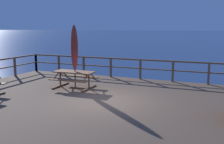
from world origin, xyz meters
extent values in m
plane|color=navy|center=(0.00, 0.00, 0.00)|extent=(600.00, 600.00, 0.00)
cube|color=brown|center=(0.00, 0.00, 0.34)|extent=(14.14, 9.60, 0.69)
cube|color=brown|center=(0.00, 4.65, 1.74)|extent=(13.84, 0.09, 0.08)
cube|color=brown|center=(0.00, 4.65, 1.26)|extent=(13.84, 0.07, 0.06)
cube|color=brown|center=(-6.92, 4.65, 1.21)|extent=(0.10, 0.10, 1.05)
cube|color=brown|center=(-5.19, 4.65, 1.21)|extent=(0.10, 0.10, 1.05)
cube|color=brown|center=(-3.46, 4.65, 1.21)|extent=(0.10, 0.10, 1.05)
cube|color=brown|center=(-1.73, 4.65, 1.21)|extent=(0.10, 0.10, 1.05)
cube|color=brown|center=(0.00, 4.65, 1.21)|extent=(0.10, 0.10, 1.05)
cube|color=brown|center=(1.73, 4.65, 1.21)|extent=(0.10, 0.10, 1.05)
cube|color=brown|center=(3.46, 4.65, 1.21)|extent=(0.10, 0.10, 1.05)
cube|color=brown|center=(-6.92, 2.79, 1.21)|extent=(0.10, 0.10, 1.05)
cube|color=brown|center=(-6.92, 4.65, 1.21)|extent=(0.10, 0.10, 1.05)
cube|color=brown|center=(-2.22, 1.50, 1.43)|extent=(1.88, 0.80, 0.05)
cube|color=brown|center=(-2.21, 0.94, 1.13)|extent=(1.87, 0.32, 0.04)
cube|color=brown|center=(-2.23, 2.06, 1.13)|extent=(1.87, 0.32, 0.04)
cube|color=brown|center=(-2.97, 1.49, 0.72)|extent=(0.11, 1.40, 0.06)
cylinder|color=brown|center=(-2.97, 1.49, 1.06)|extent=(0.07, 0.07, 0.74)
cylinder|color=brown|center=(-2.97, 1.21, 1.28)|extent=(0.07, 0.63, 0.37)
cylinder|color=brown|center=(-2.98, 1.77, 1.28)|extent=(0.07, 0.63, 0.37)
cube|color=brown|center=(-1.47, 1.52, 0.72)|extent=(0.11, 1.40, 0.06)
cylinder|color=brown|center=(-1.47, 1.52, 1.06)|extent=(0.07, 0.07, 0.74)
cylinder|color=brown|center=(-1.46, 1.24, 1.28)|extent=(0.07, 0.63, 0.37)
cylinder|color=brown|center=(-1.48, 1.80, 1.28)|extent=(0.07, 0.63, 0.37)
cylinder|color=#4C3828|center=(-2.19, 1.53, 2.04)|extent=(0.06, 0.06, 2.72)
ellipsoid|color=#A33328|center=(-2.19, 1.53, 2.53)|extent=(0.32, 0.32, 2.07)
cylinder|color=maroon|center=(-2.19, 1.53, 2.37)|extent=(0.21, 0.21, 0.05)
cone|color=#4C3828|center=(-2.19, 1.53, 3.47)|extent=(0.10, 0.10, 0.14)
camera|label=1|loc=(4.01, -8.79, 3.43)|focal=42.20mm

